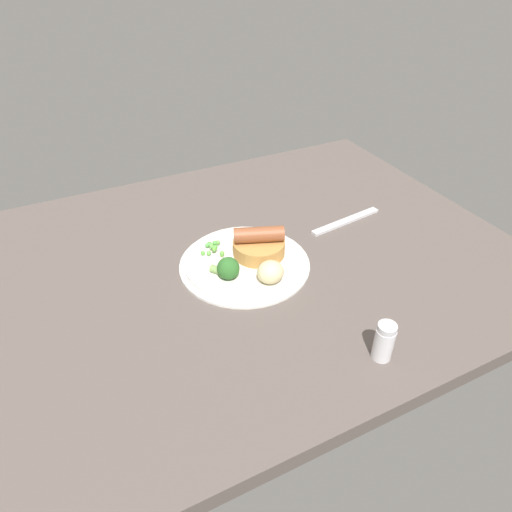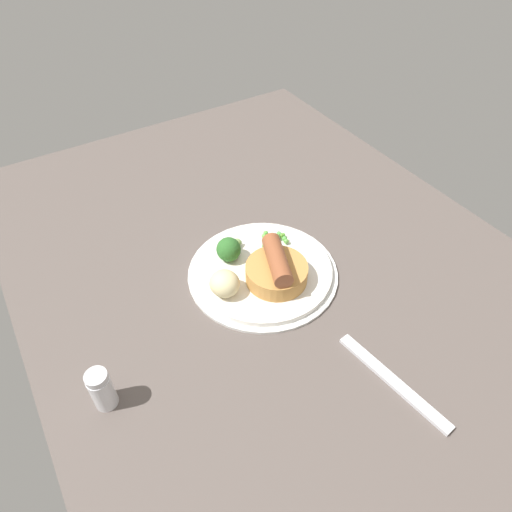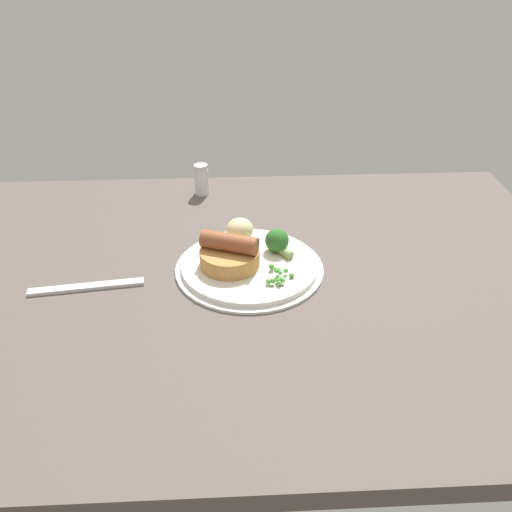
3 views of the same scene
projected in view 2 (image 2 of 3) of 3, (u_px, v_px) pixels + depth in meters
The scene contains 8 objects.
dining_table at pixel (271, 270), 78.26cm from camera, with size 110.00×80.00×3.00cm, color #564C47.
dinner_plate at pixel (263, 271), 75.13cm from camera, with size 24.68×24.68×1.40cm.
sausage_pudding at pixel (277, 270), 71.27cm from camera, with size 9.84×9.84×5.81cm.
pea_pile at pixel (274, 238), 78.47cm from camera, with size 4.70×5.35×1.75cm.
broccoli_floret_near at pixel (229, 249), 74.88cm from camera, with size 4.70×5.41×4.06cm.
potato_chunk_0 at pixel (225, 283), 69.39cm from camera, with size 4.81×4.59×3.98cm, color beige.
fork at pixel (393, 381), 60.99cm from camera, with size 18.00×1.60×0.60cm, color silver.
salt_shaker at pixel (102, 389), 56.92cm from camera, with size 2.96×2.96×6.50cm.
Camera 2 is at (-44.70, 30.81, 57.98)cm, focal length 32.00 mm.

